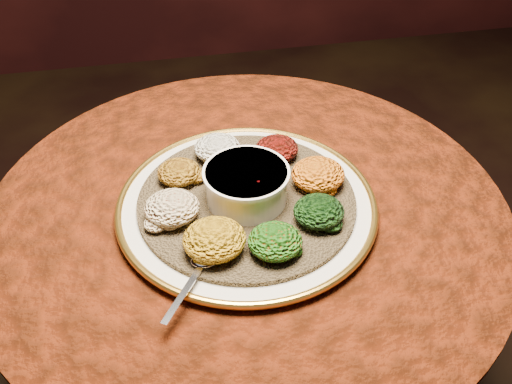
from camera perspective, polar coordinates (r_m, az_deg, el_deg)
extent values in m
cylinder|color=black|center=(1.34, -0.75, -13.86)|extent=(0.12, 0.12, 0.68)
cylinder|color=black|center=(1.07, -0.92, -2.67)|extent=(0.80, 0.80, 0.04)
cylinder|color=#451405|center=(1.17, -0.84, -7.80)|extent=(0.93, 0.93, 0.34)
cylinder|color=#451405|center=(1.05, -0.93, -1.61)|extent=(0.96, 0.96, 0.01)
cylinder|color=beige|center=(1.03, -0.93, -1.45)|extent=(0.60, 0.60, 0.02)
torus|color=#BB8A2E|center=(1.02, -0.94, -1.16)|extent=(0.47, 0.47, 0.01)
cylinder|color=brown|center=(1.02, -0.94, -0.87)|extent=(0.50, 0.50, 0.01)
cylinder|color=white|center=(1.00, -0.96, 0.70)|extent=(0.14, 0.14, 0.06)
cylinder|color=white|center=(0.98, -0.98, 1.95)|extent=(0.15, 0.15, 0.01)
cylinder|color=#661105|center=(0.98, -0.98, 1.54)|extent=(0.12, 0.12, 0.01)
ellipsoid|color=silver|center=(0.91, -5.11, -6.78)|extent=(0.05, 0.03, 0.01)
cube|color=silver|center=(0.87, -7.19, -9.94)|extent=(0.08, 0.11, 0.00)
ellipsoid|color=beige|center=(1.10, -3.89, 4.40)|extent=(0.09, 0.08, 0.04)
ellipsoid|color=black|center=(1.10, 2.10, 4.36)|extent=(0.08, 0.08, 0.04)
ellipsoid|color=orange|center=(1.04, 6.22, 1.76)|extent=(0.10, 0.09, 0.05)
ellipsoid|color=black|center=(0.97, 6.30, -1.94)|extent=(0.09, 0.08, 0.04)
ellipsoid|color=#952109|center=(0.91, 1.93, -4.95)|extent=(0.09, 0.08, 0.04)
ellipsoid|color=#C18B11|center=(0.91, -4.19, -4.75)|extent=(0.10, 0.10, 0.05)
ellipsoid|color=maroon|center=(0.98, -8.41, -1.57)|extent=(0.09, 0.09, 0.05)
ellipsoid|color=#946311|center=(1.05, -7.73, 1.98)|extent=(0.08, 0.08, 0.04)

